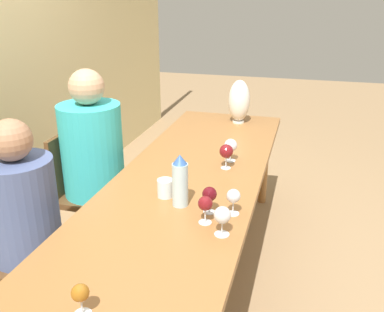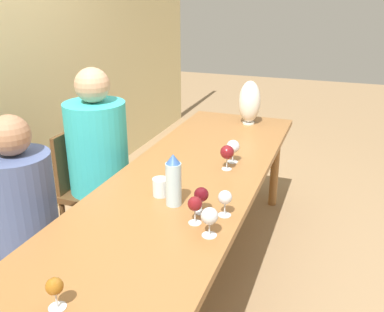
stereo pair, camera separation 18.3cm
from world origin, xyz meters
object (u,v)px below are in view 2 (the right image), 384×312
(wine_glass_0, at_px, (233,147))
(wine_glass_4, at_px, (227,153))
(wine_glass_5, at_px, (210,217))
(person_near, at_px, (26,219))
(wine_glass_7, at_px, (195,204))
(water_tumbler, at_px, (161,187))
(wine_glass_1, at_px, (225,198))
(wine_glass_2, at_px, (55,287))
(person_far, at_px, (101,160))
(vase, at_px, (250,102))
(chair_near, at_px, (18,241))
(chair_far, at_px, (93,186))
(wine_glass_3, at_px, (201,195))
(water_bottle, at_px, (173,181))

(wine_glass_0, xyz_separation_m, wine_glass_4, (-0.12, 0.00, 0.01))
(wine_glass_5, relative_size, person_near, 0.11)
(wine_glass_5, xyz_separation_m, wine_glass_7, (0.08, 0.10, 0.00))
(water_tumbler, xyz_separation_m, wine_glass_1, (-0.09, -0.37, 0.04))
(wine_glass_2, xyz_separation_m, wine_glass_4, (1.35, -0.21, 0.02))
(water_tumbler, bearing_deg, wine_glass_1, -103.67)
(wine_glass_2, bearing_deg, wine_glass_0, -8.31)
(wine_glass_0, relative_size, person_far, 0.11)
(wine_glass_4, bearing_deg, wine_glass_5, -170.01)
(wine_glass_4, bearing_deg, wine_glass_7, -176.97)
(vase, xyz_separation_m, chair_near, (-1.71, 0.85, -0.43))
(wine_glass_7, relative_size, chair_far, 0.15)
(wine_glass_2, distance_m, wine_glass_7, 0.73)
(wine_glass_3, bearing_deg, wine_glass_7, -177.33)
(wine_glass_0, bearing_deg, wine_glass_5, -171.61)
(wine_glass_2, xyz_separation_m, chair_near, (0.59, 0.73, -0.34))
(water_bottle, bearing_deg, person_far, 55.51)
(water_tumbler, xyz_separation_m, wine_glass_3, (-0.10, -0.26, 0.05))
(wine_glass_0, bearing_deg, wine_glass_3, -177.71)
(wine_glass_4, distance_m, wine_glass_7, 0.66)
(water_bottle, distance_m, chair_far, 1.03)
(wine_glass_0, distance_m, person_near, 1.25)
(water_bottle, distance_m, wine_glass_2, 0.83)
(water_tumbler, bearing_deg, water_bottle, -124.23)
(wine_glass_1, distance_m, wine_glass_4, 0.56)
(wine_glass_1, bearing_deg, wine_glass_2, 156.20)
(water_bottle, bearing_deg, wine_glass_0, -11.30)
(water_tumbler, height_order, wine_glass_7, wine_glass_7)
(wine_glass_4, relative_size, person_far, 0.12)
(wine_glass_7, relative_size, person_near, 0.11)
(wine_glass_0, height_order, wine_glass_7, wine_glass_0)
(wine_glass_2, bearing_deg, water_tumbler, 1.07)
(wine_glass_1, bearing_deg, person_near, 101.92)
(wine_glass_4, bearing_deg, water_bottle, 166.43)
(water_bottle, distance_m, water_tumbler, 0.15)
(wine_glass_0, height_order, wine_glass_1, wine_glass_0)
(water_tumbler, xyz_separation_m, wine_glass_7, (-0.21, -0.26, 0.05))
(chair_far, relative_size, person_near, 0.73)
(wine_glass_1, xyz_separation_m, wine_glass_3, (-0.01, 0.11, 0.00))
(wine_glass_0, bearing_deg, person_far, 99.30)
(wine_glass_1, height_order, chair_far, chair_far)
(wine_glass_4, height_order, wine_glass_7, wine_glass_4)
(vase, bearing_deg, wine_glass_2, 176.94)
(chair_far, bearing_deg, wine_glass_7, -123.33)
(water_tumbler, bearing_deg, wine_glass_3, -112.05)
(vase, bearing_deg, water_tumbler, 174.33)
(wine_glass_2, bearing_deg, water_bottle, -5.94)
(person_far, bearing_deg, wine_glass_3, -121.21)
(chair_near, bearing_deg, vase, -26.46)
(wine_glass_3, height_order, wine_glass_7, wine_glass_7)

